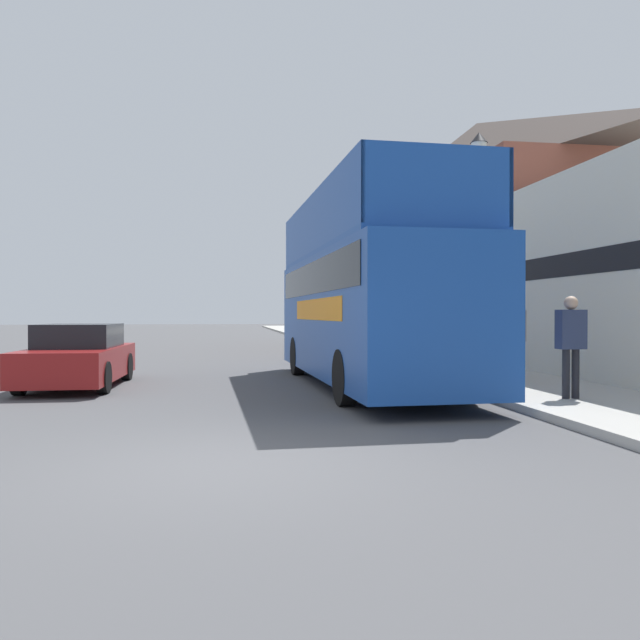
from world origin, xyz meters
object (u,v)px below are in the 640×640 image
at_px(tour_bus, 365,303).
at_px(lamp_post_second, 376,260).
at_px(pedestrian_third, 514,332).
at_px(lamp_post_nearest, 479,214).
at_px(lamp_post_third, 331,281).
at_px(parked_car_far_side, 79,357).
at_px(pedestrian_second, 571,337).
at_px(parked_car_ahead_of_bus, 335,341).

xyz_separation_m(tour_bus, lamp_post_second, (2.24, 7.94, 1.66)).
bearing_deg(pedestrian_third, lamp_post_nearest, -141.70).
height_order(lamp_post_nearest, lamp_post_third, lamp_post_nearest).
xyz_separation_m(parked_car_far_side, pedestrian_second, (9.30, -4.47, 0.57)).
bearing_deg(pedestrian_third, parked_car_ahead_of_bus, 110.15).
bearing_deg(pedestrian_second, lamp_post_second, 93.26).
distance_m(tour_bus, parked_car_far_side, 6.57).
height_order(pedestrian_second, lamp_post_nearest, lamp_post_nearest).
distance_m(lamp_post_nearest, lamp_post_third, 18.97).
relative_size(tour_bus, parked_car_ahead_of_bus, 2.30).
relative_size(parked_car_ahead_of_bus, lamp_post_nearest, 0.80).
xyz_separation_m(parked_car_far_side, lamp_post_second, (8.64, 7.09, 2.89)).
bearing_deg(parked_car_ahead_of_bus, pedestrian_third, -69.22).
distance_m(lamp_post_second, lamp_post_third, 9.49).
bearing_deg(lamp_post_nearest, tour_bus, 143.14).
distance_m(lamp_post_nearest, lamp_post_second, 9.49).
height_order(pedestrian_second, pedestrian_third, pedestrian_third).
height_order(pedestrian_third, lamp_post_nearest, lamp_post_nearest).
relative_size(parked_car_ahead_of_bus, pedestrian_third, 2.30).
distance_m(tour_bus, pedestrian_third, 3.44).
height_order(lamp_post_second, lamp_post_third, lamp_post_second).
bearing_deg(pedestrian_third, lamp_post_third, 93.56).
height_order(tour_bus, parked_car_ahead_of_bus, tour_bus).
relative_size(pedestrian_third, lamp_post_nearest, 0.35).
relative_size(tour_bus, lamp_post_second, 1.93).
distance_m(parked_car_ahead_of_bus, pedestrian_third, 8.02).
relative_size(tour_bus, lamp_post_nearest, 1.83).
bearing_deg(lamp_post_nearest, lamp_post_third, 89.53).
distance_m(parked_car_far_side, lamp_post_nearest, 9.31).
distance_m(pedestrian_second, lamp_post_nearest, 3.35).
bearing_deg(lamp_post_third, lamp_post_nearest, -90.47).
distance_m(parked_car_far_side, lamp_post_third, 18.87).
relative_size(lamp_post_second, lamp_post_third, 1.08).
bearing_deg(pedestrian_second, pedestrian_third, 81.96).
height_order(parked_car_far_side, lamp_post_third, lamp_post_third).
bearing_deg(lamp_post_nearest, lamp_post_second, 88.90).
bearing_deg(tour_bus, pedestrian_second, -53.00).
distance_m(parked_car_ahead_of_bus, parked_car_far_side, 9.29).
bearing_deg(pedestrian_third, lamp_post_second, 97.35).
xyz_separation_m(pedestrian_second, lamp_post_nearest, (-0.84, 2.07, 2.49)).
xyz_separation_m(pedestrian_third, lamp_post_nearest, (-1.27, -1.01, 2.49)).
relative_size(pedestrian_third, lamp_post_third, 0.40).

